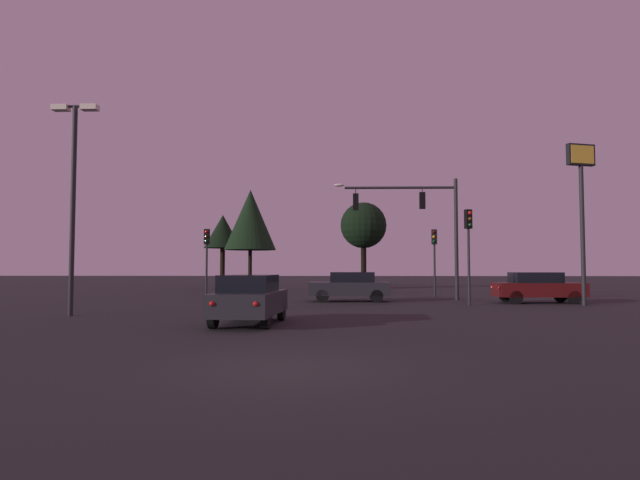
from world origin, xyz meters
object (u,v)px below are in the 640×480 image
Objects in this scene: car_nearside_lane at (250,298)px; tree_behind_sign at (363,226)px; tree_center_horizon at (250,220)px; traffic_light_corner_right at (469,237)px; car_crossing_left at (350,286)px; traffic_light_median at (434,249)px; tree_left_far at (223,232)px; traffic_signal_mast_arm at (420,215)px; car_crossing_right at (538,287)px; traffic_light_corner_left at (207,249)px; store_sign_illuminated at (581,188)px; parking_lot_lamp_post at (74,181)px.

car_nearside_lane is 0.58× the size of tree_behind_sign.
tree_behind_sign is 9.30m from tree_center_horizon.
traffic_light_corner_right is 6.56m from car_crossing_left.
traffic_light_corner_right is 7.16m from traffic_light_median.
tree_behind_sign is at bearing 107.91° from traffic_light_median.
tree_left_far is (-16.29, 20.77, 1.68)m from traffic_light_corner_right.
car_crossing_left is at bearing 154.51° from traffic_light_corner_right.
tree_behind_sign reaches higher than traffic_signal_mast_arm.
traffic_light_corner_right is at bearing -155.33° from car_crossing_right.
car_crossing_right is (12.53, 10.59, 0.00)m from car_nearside_lane.
tree_center_horizon is at bearing 86.02° from traffic_light_corner_left.
traffic_light_median is 0.96× the size of car_crossing_left.
traffic_light_corner_left is 0.97× the size of car_nearside_lane.
store_sign_illuminated is at bearing -1.20° from traffic_light_corner_right.
tree_left_far is (-10.77, 18.14, 4.05)m from car_crossing_left.
car_crossing_right is (5.48, -2.01, -3.80)m from traffic_signal_mast_arm.
car_crossing_left is (3.26, 11.50, 0.00)m from car_nearside_lane.
car_crossing_left is at bearing 165.66° from store_sign_illuminated.
parking_lot_lamp_post reaches higher than tree_left_far.
store_sign_illuminated is at bearing -41.94° from tree_center_horizon.
tree_behind_sign is at bearing 15.59° from tree_center_horizon.
tree_center_horizon is (-8.95, -2.50, 0.31)m from tree_behind_sign.
traffic_light_corner_left is at bearing 109.16° from car_nearside_lane.
traffic_light_median is at bearing 62.36° from car_nearside_lane.
store_sign_illuminated is (13.97, 8.76, 4.66)m from car_nearside_lane.
traffic_signal_mast_arm reaches higher than car_crossing_right.
traffic_light_corner_left is 18.19m from car_crossing_right.
traffic_light_corner_left is at bearing -126.51° from tree_behind_sign.
tree_left_far is at bearing 91.09° from parking_lot_lamp_post.
store_sign_illuminated is (19.06, -5.87, 2.60)m from traffic_light_corner_left.
car_crossing_left is (8.34, -3.13, -2.06)m from traffic_light_corner_left.
tree_center_horizon reaches higher than parking_lot_lamp_post.
traffic_signal_mast_arm reaches higher than traffic_light_corner_left.
store_sign_illuminated is 21.15m from tree_behind_sign.
traffic_light_corner_right is at bearing -51.90° from tree_left_far.
car_nearside_lane is at bearing -75.78° from tree_left_far.
tree_center_horizon is at bearing -164.41° from tree_behind_sign.
traffic_light_corner_left is 9.15m from car_crossing_left.
traffic_light_corner_left reaches higher than car_crossing_left.
car_crossing_left is 0.98× the size of car_crossing_right.
traffic_signal_mast_arm is 1.66× the size of traffic_light_corner_left.
traffic_light_corner_left is 0.95× the size of car_crossing_left.
car_crossing_right is at bearing 40.21° from car_nearside_lane.
traffic_light_median is at bearing -40.61° from tree_left_far.
tree_behind_sign is (4.60, 27.72, 4.41)m from car_nearside_lane.
tree_left_far is (-20.04, 19.05, 4.05)m from car_crossing_right.
traffic_light_corner_right is at bearing -77.51° from tree_behind_sign.
store_sign_illuminated reaches higher than car_nearside_lane.
tree_center_horizon is (-11.40, 12.62, 0.91)m from traffic_signal_mast_arm.
tree_center_horizon is at bearing 144.12° from traffic_light_median.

